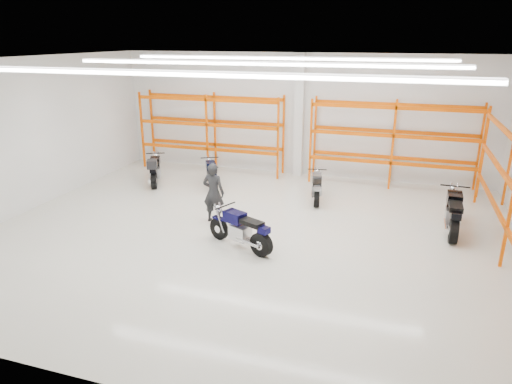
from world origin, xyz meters
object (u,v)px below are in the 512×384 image
(motorcycle_back_a, at_px, (155,170))
(standing_man, at_px, (214,193))
(motorcycle_back_b, at_px, (212,175))
(structural_column, at_px, (299,116))
(motorcycle_back_d, at_px, (453,214))
(motorcycle_main, at_px, (242,231))
(motorcycle_back_c, at_px, (317,188))

(motorcycle_back_a, height_order, standing_man, standing_man)
(motorcycle_back_b, relative_size, structural_column, 0.39)
(motorcycle_back_b, relative_size, motorcycle_back_d, 0.76)
(motorcycle_main, height_order, motorcycle_back_d, motorcycle_back_d)
(motorcycle_main, xyz_separation_m, motorcycle_back_d, (5.07, 2.63, 0.06))
(motorcycle_back_c, bearing_deg, motorcycle_back_a, -179.83)
(motorcycle_back_d, bearing_deg, standing_man, -169.33)
(motorcycle_back_b, height_order, motorcycle_back_d, motorcycle_back_d)
(motorcycle_back_b, bearing_deg, motorcycle_back_d, -12.25)
(motorcycle_back_a, bearing_deg, standing_man, -37.71)
(standing_man, height_order, structural_column, structural_column)
(standing_man, bearing_deg, motorcycle_back_a, -37.59)
(motorcycle_main, bearing_deg, motorcycle_back_a, 139.46)
(motorcycle_back_a, distance_m, standing_man, 4.26)
(standing_man, bearing_deg, motorcycle_back_c, -133.25)
(standing_man, bearing_deg, motorcycle_back_d, -169.21)
(motorcycle_main, bearing_deg, motorcycle_back_d, 27.45)
(motorcycle_back_a, height_order, motorcycle_back_c, motorcycle_back_a)
(motorcycle_back_c, xyz_separation_m, motorcycle_back_d, (3.94, -1.41, 0.10))
(motorcycle_back_b, xyz_separation_m, standing_man, (1.29, -2.88, 0.42))
(motorcycle_back_b, distance_m, standing_man, 3.18)
(motorcycle_back_a, relative_size, structural_column, 0.44)
(motorcycle_back_b, height_order, motorcycle_back_c, motorcycle_back_b)
(structural_column, bearing_deg, motorcycle_back_d, -38.37)
(motorcycle_main, xyz_separation_m, motorcycle_back_c, (1.12, 4.04, -0.05))
(structural_column, bearing_deg, motorcycle_back_a, -149.67)
(motorcycle_main, height_order, motorcycle_back_b, motorcycle_main)
(motorcycle_back_c, distance_m, standing_man, 3.62)
(motorcycle_back_a, distance_m, motorcycle_back_d, 9.87)
(motorcycle_back_c, bearing_deg, structural_column, 114.42)
(structural_column, bearing_deg, motorcycle_back_c, -65.58)
(motorcycle_back_d, xyz_separation_m, structural_column, (-5.16, 4.08, 1.72))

